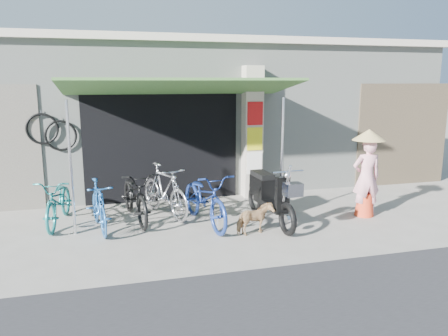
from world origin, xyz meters
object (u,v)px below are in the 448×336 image
object	(u,v)px
bike_silver	(165,190)
bike_navy	(205,198)
bike_black	(135,195)
moped	(269,196)
nun	(367,174)
street_dog	(255,219)
bike_teal	(59,201)
bike_blue	(99,206)

from	to	relation	value
bike_silver	bike_navy	xyz separation A→B (m)	(0.66, -0.74, -0.01)
bike_black	bike_silver	xyz separation A→B (m)	(0.58, 0.14, 0.02)
moped	nun	world-z (taller)	nun
bike_silver	nun	world-z (taller)	nun
bike_silver	moped	world-z (taller)	moped
nun	bike_black	bearing A→B (deg)	-5.51
bike_black	street_dog	xyz separation A→B (m)	(1.97, -1.35, -0.22)
bike_navy	nun	xyz separation A→B (m)	(3.21, -0.28, 0.35)
bike_silver	nun	bearing A→B (deg)	-36.48
bike_teal	bike_navy	distance (m)	2.75
bike_teal	bike_black	distance (m)	1.41
bike_black	street_dog	world-z (taller)	bike_black
bike_black	street_dog	bearing A→B (deg)	-43.06
bike_black	moped	world-z (taller)	moped
street_dog	nun	xyz separation A→B (m)	(2.49, 0.47, 0.58)
bike_navy	nun	size ratio (longest dim) A/B	1.12
bike_silver	moped	xyz separation A→B (m)	(1.87, -0.92, 0.00)
bike_blue	moped	world-z (taller)	moped
bike_navy	street_dog	world-z (taller)	bike_navy
bike_black	bike_navy	world-z (taller)	bike_navy
bike_black	nun	world-z (taller)	nun
bike_teal	bike_silver	world-z (taller)	bike_silver
street_dog	moped	xyz separation A→B (m)	(0.48, 0.57, 0.24)
bike_blue	nun	bearing A→B (deg)	-14.18
bike_teal	bike_navy	bearing A→B (deg)	-7.97
moped	bike_teal	bearing A→B (deg)	162.99
bike_teal	nun	bearing A→B (deg)	-2.36
street_dog	nun	size ratio (longest dim) A/B	0.38
bike_black	nun	bearing A→B (deg)	-19.77
bike_navy	moped	distance (m)	1.22
bike_silver	street_dog	size ratio (longest dim) A/B	2.62
moped	nun	distance (m)	2.04
bike_teal	moped	size ratio (longest dim) A/B	0.85
bike_black	bike_silver	world-z (taller)	bike_silver
bike_blue	bike_black	size ratio (longest dim) A/B	0.80
bike_navy	street_dog	bearing A→B (deg)	-55.89
bike_teal	bike_blue	world-z (taller)	bike_blue
moped	nun	bearing A→B (deg)	-6.57
bike_silver	bike_navy	distance (m)	0.99
bike_black	bike_navy	distance (m)	1.38
nun	bike_silver	bearing A→B (deg)	-9.11
bike_navy	street_dog	distance (m)	1.07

